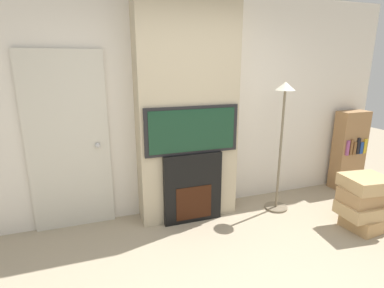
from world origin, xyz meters
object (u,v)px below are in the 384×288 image
(fireplace, at_px, (192,188))
(floor_lamp, at_px, (282,127))
(television, at_px, (192,130))
(box_stack, at_px, (364,202))
(bookshelf, at_px, (349,150))

(fireplace, xyz_separation_m, floor_lamp, (1.16, -0.08, 0.68))
(television, height_order, box_stack, television)
(television, bearing_deg, fireplace, 90.00)
(fireplace, relative_size, bookshelf, 0.72)
(box_stack, bearing_deg, fireplace, 155.60)
(floor_lamp, height_order, box_stack, floor_lamp)
(fireplace, distance_m, bookshelf, 2.61)
(floor_lamp, relative_size, box_stack, 2.64)
(television, xyz_separation_m, floor_lamp, (1.16, -0.08, -0.03))
(television, height_order, floor_lamp, floor_lamp)
(fireplace, relative_size, floor_lamp, 0.52)
(box_stack, relative_size, bookshelf, 0.53)
(fireplace, distance_m, television, 0.71)
(floor_lamp, distance_m, bookshelf, 1.55)
(box_stack, bearing_deg, bookshelf, 52.41)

